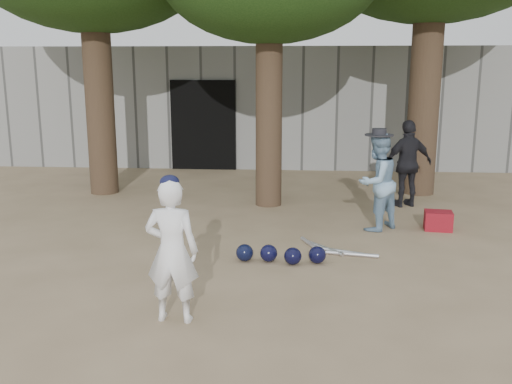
# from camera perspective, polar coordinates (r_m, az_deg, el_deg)

# --- Properties ---
(ground) EXTENTS (70.00, 70.00, 0.00)m
(ground) POSITION_cam_1_polar(r_m,az_deg,el_deg) (6.75, -5.79, -9.68)
(ground) COLOR #937C5E
(ground) RESTS_ON ground
(boy_player) EXTENTS (0.55, 0.38, 1.47)m
(boy_player) POSITION_cam_1_polar(r_m,az_deg,el_deg) (5.77, -8.41, -5.88)
(boy_player) COLOR white
(boy_player) RESTS_ON ground
(spectator_blue) EXTENTS (0.94, 0.93, 1.53)m
(spectator_blue) POSITION_cam_1_polar(r_m,az_deg,el_deg) (9.08, 12.00, 0.98)
(spectator_blue) COLOR #7EA4C3
(spectator_blue) RESTS_ON ground
(spectator_dark) EXTENTS (1.01, 0.67, 1.59)m
(spectator_dark) POSITION_cam_1_polar(r_m,az_deg,el_deg) (10.75, 14.95, 2.75)
(spectator_dark) COLOR black
(spectator_dark) RESTS_ON ground
(red_bag) EXTENTS (0.46, 0.37, 0.30)m
(red_bag) POSITION_cam_1_polar(r_m,az_deg,el_deg) (9.45, 17.76, -2.75)
(red_bag) COLOR maroon
(red_bag) RESTS_ON ground
(back_building) EXTENTS (16.00, 5.24, 3.00)m
(back_building) POSITION_cam_1_polar(r_m,az_deg,el_deg) (16.56, 0.28, 8.93)
(back_building) COLOR gray
(back_building) RESTS_ON ground
(helmet_row) EXTENTS (1.19, 0.33, 0.23)m
(helmet_row) POSITION_cam_1_polar(r_m,az_deg,el_deg) (7.55, 2.48, -6.23)
(helmet_row) COLOR black
(helmet_row) RESTS_ON ground
(bat_pile) EXTENTS (1.06, 0.80, 0.06)m
(bat_pile) POSITION_cam_1_polar(r_m,az_deg,el_deg) (8.08, 7.55, -5.73)
(bat_pile) COLOR silver
(bat_pile) RESTS_ON ground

